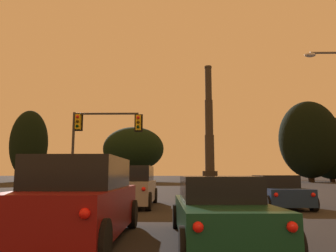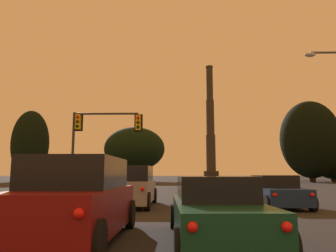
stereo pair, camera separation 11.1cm
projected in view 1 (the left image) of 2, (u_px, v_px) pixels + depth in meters
name	position (u px, v px, depth m)	size (l,w,h in m)	color
suv_left_lane_front	(132.00, 187.00, 15.38)	(2.15, 4.92, 1.86)	gray
suv_left_lane_second	(80.00, 200.00, 7.34)	(2.12, 4.91, 1.86)	maroon
sedan_center_lane_second	(219.00, 211.00, 7.33)	(2.11, 4.75, 1.43)	#0F3823
sedan_right_lane_front	(276.00, 192.00, 15.09)	(2.02, 4.72, 1.43)	navy
traffic_light_overhead_left	(96.00, 132.00, 22.59)	(4.97, 0.50, 5.75)	#2D2D30
smokestack	(209.00, 133.00, 127.22)	(5.74, 5.74, 44.28)	#2B2722
treeline_far_right	(133.00, 149.00, 66.45)	(12.29, 11.06, 10.99)	black
treeline_left_mid	(29.00, 144.00, 67.24)	(7.56, 6.81, 14.60)	black
treeline_center_right	(330.00, 148.00, 63.95)	(10.02, 9.02, 12.67)	black
treeline_center_left	(309.00, 139.00, 61.99)	(11.10, 9.99, 15.32)	black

